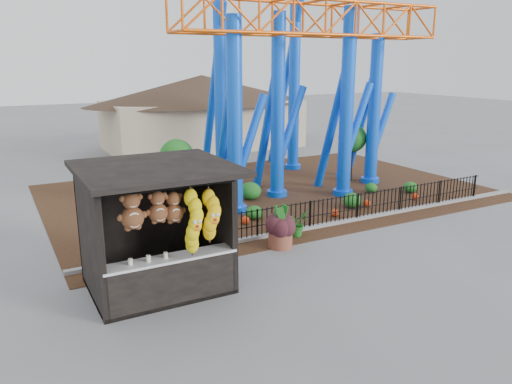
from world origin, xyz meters
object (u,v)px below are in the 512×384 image
prize_booth (159,232)px  terracotta_planter (280,238)px  roller_coaster (289,36)px  potted_plant (296,223)px

prize_booth → terracotta_planter: size_ratio=4.81×
roller_coaster → potted_plant: 8.73m
prize_booth → terracotta_planter: 4.42m
prize_booth → terracotta_planter: bearing=16.0°
roller_coaster → potted_plant: roller_coaster is taller
terracotta_planter → potted_plant: (0.98, 0.63, 0.13)m
terracotta_planter → potted_plant: bearing=32.8°
prize_booth → potted_plant: bearing=19.6°
potted_plant → terracotta_planter: bearing=-170.2°
roller_coaster → potted_plant: (-3.06, -5.53, -6.03)m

